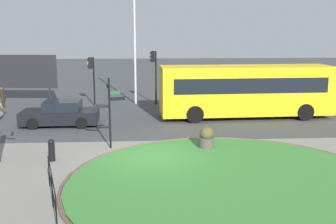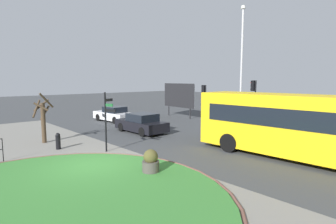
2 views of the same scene
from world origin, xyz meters
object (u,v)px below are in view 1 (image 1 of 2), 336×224
bus_yellow (246,90)px  bollard_foreground (52,150)px  signpost_directional (110,108)px  traffic_light_far (154,65)px  car_far_lane (61,114)px  traffic_light_near (91,70)px  lamppost_tall (135,34)px  billboard_left (25,72)px  planter_near_signpost (206,139)px

bus_yellow → bollard_foreground: bearing=-143.9°
signpost_directional → traffic_light_far: bearing=78.2°
signpost_directional → bollard_foreground: bearing=-141.7°
car_far_lane → signpost_directional: bearing=123.7°
traffic_light_near → lamppost_tall: lamppost_tall is taller
billboard_left → planter_near_signpost: billboard_left is taller
signpost_directional → planter_near_signpost: 4.51m
signpost_directional → billboard_left: billboard_left is taller
lamppost_tall → bollard_foreground: bearing=-103.8°
signpost_directional → billboard_left: size_ratio=0.68×
traffic_light_far → car_far_lane: bearing=54.8°
bus_yellow → traffic_light_far: 7.33m
signpost_directional → lamppost_tall: 11.69m
signpost_directional → lamppost_tall: lamppost_tall is taller
bollard_foreground → planter_near_signpost: size_ratio=0.91×
bollard_foreground → traffic_light_far: traffic_light_far is taller
traffic_light_near → bollard_foreground: bearing=86.0°
car_far_lane → bus_yellow: bearing=-172.7°
traffic_light_near → billboard_left: 5.49m
bollard_foreground → lamppost_tall: bearing=76.2°
traffic_light_far → billboard_left: (-9.39, 1.60, -0.57)m
traffic_light_near → lamppost_tall: bearing=-168.0°
signpost_directional → planter_near_signpost: size_ratio=3.12×
bus_yellow → billboard_left: bearing=154.4°
signpost_directional → traffic_light_far: (2.28, 10.88, 0.94)m
signpost_directional → lamppost_tall: size_ratio=0.34×
car_far_lane → planter_near_signpost: car_far_lane is taller
traffic_light_far → billboard_left: 9.55m
billboard_left → planter_near_signpost: size_ratio=4.58×
bus_yellow → car_far_lane: bus_yellow is taller
car_far_lane → bollard_foreground: bearing=97.5°
bus_yellow → traffic_light_far: traffic_light_far is taller
lamppost_tall → billboard_left: lamppost_tall is taller
traffic_light_far → planter_near_signpost: size_ratio=3.69×
signpost_directional → car_far_lane: bearing=123.9°
signpost_directional → planter_near_signpost: bearing=-6.0°
bus_yellow → lamppost_tall: lamppost_tall is taller
traffic_light_far → planter_near_signpost: 11.73m
signpost_directional → traffic_light_near: traffic_light_near is taller
car_far_lane → traffic_light_near: traffic_light_near is taller
planter_near_signpost → bollard_foreground: bearing=-168.6°
signpost_directional → billboard_left: bearing=119.7°
bus_yellow → traffic_light_far: size_ratio=2.73×
car_far_lane → planter_near_signpost: (7.38, -5.07, -0.18)m
lamppost_tall → signpost_directional: bearing=-94.9°
planter_near_signpost → lamppost_tall: bearing=105.9°
bus_yellow → car_far_lane: (-10.78, -1.41, -1.03)m
traffic_light_far → bus_yellow: bearing=143.7°
bus_yellow → planter_near_signpost: size_ratio=10.07×
billboard_left → lamppost_tall: bearing=-3.4°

